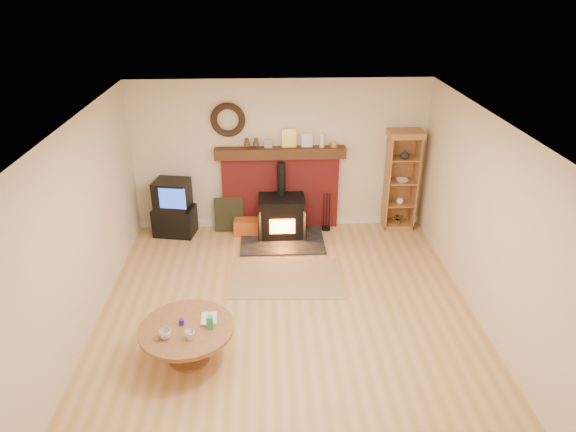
{
  "coord_description": "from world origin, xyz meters",
  "views": [
    {
      "loc": [
        -0.24,
        -5.56,
        4.16
      ],
      "look_at": [
        0.06,
        1.0,
        1.0
      ],
      "focal_mm": 32.0,
      "sensor_mm": 36.0,
      "label": 1
    }
  ],
  "objects_px": {
    "curio_cabinet": "(401,180)",
    "wood_stove": "(282,218)",
    "tv_unit": "(174,209)",
    "coffee_table": "(187,333)"
  },
  "relations": [
    {
      "from": "tv_unit",
      "to": "wood_stove",
      "type": "bearing_deg",
      "value": -6.06
    },
    {
      "from": "coffee_table",
      "to": "tv_unit",
      "type": "bearing_deg",
      "value": 101.23
    },
    {
      "from": "wood_stove",
      "to": "coffee_table",
      "type": "bearing_deg",
      "value": -111.49
    },
    {
      "from": "tv_unit",
      "to": "coffee_table",
      "type": "height_order",
      "value": "tv_unit"
    },
    {
      "from": "curio_cabinet",
      "to": "coffee_table",
      "type": "xyz_separation_m",
      "value": [
        -3.26,
        -3.33,
        -0.51
      ]
    },
    {
      "from": "coffee_table",
      "to": "curio_cabinet",
      "type": "bearing_deg",
      "value": 45.56
    },
    {
      "from": "curio_cabinet",
      "to": "coffee_table",
      "type": "height_order",
      "value": "curio_cabinet"
    },
    {
      "from": "curio_cabinet",
      "to": "wood_stove",
      "type": "bearing_deg",
      "value": -172.29
    },
    {
      "from": "curio_cabinet",
      "to": "tv_unit",
      "type": "bearing_deg",
      "value": -178.77
    },
    {
      "from": "wood_stove",
      "to": "tv_unit",
      "type": "bearing_deg",
      "value": 173.94
    }
  ]
}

